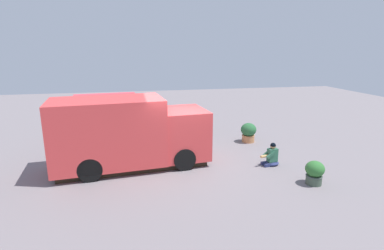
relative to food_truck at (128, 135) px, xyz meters
The scene contains 7 objects.
ground_plane 2.23m from the food_truck, 94.25° to the right, with size 40.00×40.00×0.00m, color slate.
food_truck is the anchor object (origin of this frame).
person_customer 5.17m from the food_truck, 100.43° to the right, with size 0.51×0.78×0.84m.
planter_flowering_near 6.24m from the food_truck, 115.40° to the right, with size 0.58×0.58×0.75m.
planter_flowering_far 5.64m from the food_truck, 70.42° to the right, with size 0.69×0.69×0.87m.
planter_flowering_side 5.56m from the food_truck, 20.47° to the left, with size 0.54×0.54×0.72m.
trash_bin 5.57m from the food_truck, 41.02° to the right, with size 0.49×0.49×0.86m.
Camera 1 is at (-10.16, 1.76, 4.09)m, focal length 28.06 mm.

